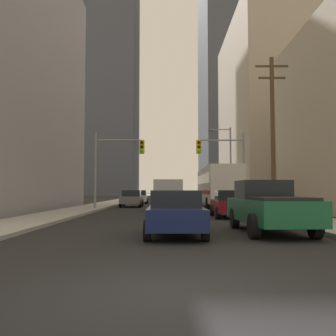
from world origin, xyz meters
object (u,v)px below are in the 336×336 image
(sedan_grey, at_px, (130,198))
(traffic_signal_near_right, at_px, (222,158))
(pickup_truck_green, at_px, (267,207))
(sedan_white, at_px, (138,197))
(cargo_van_silver, at_px, (167,193))
(sedan_maroon, at_px, (229,204))
(city_bus, at_px, (216,185))
(sedan_navy, at_px, (174,213))
(traffic_signal_near_left, at_px, (115,158))

(sedan_grey, xyz_separation_m, traffic_signal_near_right, (7.55, -5.34, 3.27))
(pickup_truck_green, bearing_deg, sedan_white, 103.47)
(cargo_van_silver, xyz_separation_m, sedan_maroon, (3.45, -6.91, -0.52))
(city_bus, distance_m, sedan_grey, 7.94)
(sedan_grey, bearing_deg, traffic_signal_near_right, -35.27)
(cargo_van_silver, relative_size, sedan_maroon, 1.24)
(traffic_signal_near_right, bearing_deg, city_bus, 90.33)
(sedan_navy, relative_size, traffic_signal_near_left, 0.70)
(sedan_grey, height_order, sedan_white, same)
(traffic_signal_near_right, bearing_deg, sedan_maroon, -95.56)
(cargo_van_silver, relative_size, sedan_navy, 1.24)
(cargo_van_silver, bearing_deg, pickup_truck_green, -76.03)
(sedan_maroon, xyz_separation_m, sedan_white, (-6.72, 21.13, 0.00))
(sedan_white, bearing_deg, cargo_van_silver, -77.03)
(sedan_grey, bearing_deg, sedan_navy, -80.83)
(cargo_van_silver, distance_m, sedan_maroon, 7.74)
(cargo_van_silver, height_order, sedan_navy, cargo_van_silver)
(sedan_maroon, relative_size, traffic_signal_near_right, 0.70)
(cargo_van_silver, relative_size, traffic_signal_near_right, 0.87)
(sedan_maroon, xyz_separation_m, traffic_signal_near_left, (-7.46, 7.91, 3.28))
(city_bus, relative_size, sedan_white, 2.71)
(cargo_van_silver, relative_size, traffic_signal_near_left, 0.87)
(pickup_truck_green, height_order, sedan_navy, pickup_truck_green)
(city_bus, xyz_separation_m, traffic_signal_near_left, (-8.21, -3.12, 2.12))
(sedan_navy, height_order, traffic_signal_near_left, traffic_signal_near_left)
(sedan_maroon, xyz_separation_m, sedan_grey, (-6.79, 13.25, 0.00))
(traffic_signal_near_left, bearing_deg, cargo_van_silver, -13.93)
(city_bus, bearing_deg, cargo_van_silver, -135.59)
(pickup_truck_green, relative_size, sedan_navy, 1.30)
(pickup_truck_green, relative_size, traffic_signal_near_left, 0.91)
(city_bus, bearing_deg, sedan_grey, 163.57)
(city_bus, xyz_separation_m, traffic_signal_near_right, (0.02, -3.12, 2.11))
(sedan_navy, bearing_deg, traffic_signal_near_left, 104.25)
(traffic_signal_near_left, bearing_deg, sedan_grey, 82.78)
(cargo_van_silver, xyz_separation_m, traffic_signal_near_right, (4.22, 1.00, 2.75))
(pickup_truck_green, xyz_separation_m, sedan_white, (-6.88, 28.72, -0.16))
(sedan_navy, distance_m, sedan_maroon, 9.28)
(city_bus, bearing_deg, pickup_truck_green, -91.84)
(sedan_grey, relative_size, traffic_signal_near_right, 0.70)
(city_bus, distance_m, pickup_truck_green, 18.65)
(sedan_navy, bearing_deg, sedan_white, 96.66)
(traffic_signal_near_right, bearing_deg, traffic_signal_near_left, 180.00)
(sedan_grey, bearing_deg, city_bus, -16.43)
(sedan_maroon, distance_m, traffic_signal_near_right, 8.59)
(cargo_van_silver, xyz_separation_m, sedan_navy, (0.21, -15.61, -0.52))
(sedan_navy, xyz_separation_m, sedan_maroon, (3.24, 8.70, 0.00))
(pickup_truck_green, height_order, cargo_van_silver, cargo_van_silver)
(city_bus, bearing_deg, sedan_navy, -101.45)
(traffic_signal_near_left, distance_m, traffic_signal_near_right, 8.23)
(cargo_van_silver, relative_size, sedan_white, 1.23)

